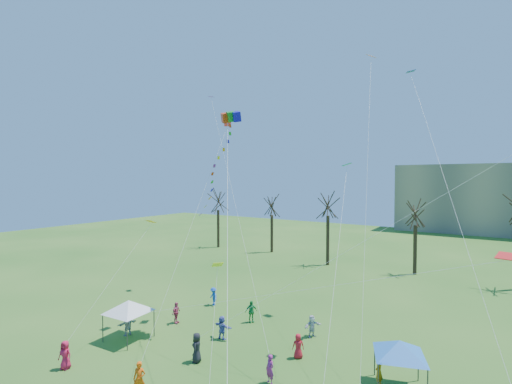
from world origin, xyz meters
The scene contains 6 objects.
bare_tree_row centered at (3.43, 35.73, 7.26)m, with size 67.68×9.13×10.84m.
big_box_kite centered at (-6.77, 9.69, 12.24)m, with size 5.98×7.33×21.18m.
canopy_tent_white centered at (-11.55, 5.16, 2.45)m, with size 3.84×3.84×2.89m.
canopy_tent_blue centered at (6.29, 9.40, 2.36)m, with size 3.51×3.51×2.78m.
festival_crowd centered at (-0.46, 6.35, 0.86)m, with size 25.52×14.90×1.85m.
small_kites_aloft centered at (-0.02, 11.75, 13.08)m, with size 30.81×19.46×32.89m.
Camera 1 is at (10.29, -11.16, 11.68)m, focal length 25.00 mm.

